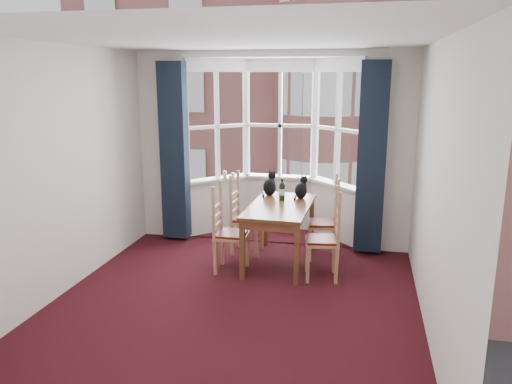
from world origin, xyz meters
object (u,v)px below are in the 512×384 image
(chair_right_near, at_px, (329,242))
(wine_bottle, at_px, (282,190))
(dining_table, at_px, (280,212))
(candle_tall, at_px, (225,175))
(chair_left_near, at_px, (225,235))
(cat_right, at_px, (301,189))
(candle_short, at_px, (233,175))
(chair_right_far, at_px, (329,224))
(chair_left_far, at_px, (241,220))
(cat_left, at_px, (270,186))

(chair_right_near, bearing_deg, wine_bottle, 138.18)
(dining_table, relative_size, chair_right_near, 1.58)
(chair_right_near, bearing_deg, candle_tall, 138.76)
(chair_left_near, relative_size, wine_bottle, 2.94)
(chair_left_near, relative_size, cat_right, 2.83)
(chair_left_near, bearing_deg, cat_right, 44.15)
(candle_tall, xyz_separation_m, candle_short, (0.13, 0.03, -0.01))
(chair_right_far, height_order, wine_bottle, wine_bottle)
(cat_right, bearing_deg, dining_table, -117.03)
(chair_left_far, height_order, cat_left, cat_left)
(chair_right_far, relative_size, candle_tall, 7.87)
(wine_bottle, xyz_separation_m, candle_tall, (-1.06, 0.92, -0.01))
(dining_table, relative_size, candle_tall, 12.45)
(cat_left, distance_m, wine_bottle, 0.35)
(chair_left_near, bearing_deg, wine_bottle, 46.24)
(chair_left_near, distance_m, chair_right_far, 1.47)
(dining_table, bearing_deg, chair_left_near, -147.61)
(chair_left_far, bearing_deg, wine_bottle, -4.56)
(chair_left_far, bearing_deg, cat_left, 31.37)
(dining_table, distance_m, chair_left_near, 0.80)
(candle_short, bearing_deg, cat_right, -33.05)
(wine_bottle, bearing_deg, dining_table, -85.76)
(chair_right_near, height_order, chair_right_far, same)
(wine_bottle, bearing_deg, chair_left_far, 175.44)
(chair_left_far, bearing_deg, candle_short, 111.31)
(wine_bottle, bearing_deg, chair_right_far, 8.20)
(chair_right_far, xyz_separation_m, cat_left, (-0.86, 0.18, 0.46))
(dining_table, distance_m, wine_bottle, 0.34)
(wine_bottle, distance_m, candle_tall, 1.41)
(candle_tall, bearing_deg, chair_left_near, -74.47)
(chair_right_near, height_order, wine_bottle, wine_bottle)
(chair_right_near, distance_m, cat_right, 1.03)
(dining_table, height_order, cat_right, cat_right)
(cat_left, bearing_deg, cat_right, -10.81)
(chair_left_near, distance_m, chair_right_near, 1.33)
(dining_table, relative_size, wine_bottle, 4.64)
(candle_short, bearing_deg, chair_left_far, -68.69)
(chair_right_near, bearing_deg, chair_left_near, -178.70)
(cat_left, relative_size, candle_tall, 3.05)
(chair_left_near, distance_m, candle_short, 1.69)
(cat_left, distance_m, candle_short, 0.99)
(chair_right_far, bearing_deg, candle_short, 151.57)
(chair_left_near, bearing_deg, cat_left, 66.19)
(chair_left_far, distance_m, candle_tall, 1.10)
(cat_right, distance_m, candle_short, 1.40)
(chair_right_near, xyz_separation_m, cat_left, (-0.92, 0.90, 0.46))
(cat_left, xyz_separation_m, candle_tall, (-0.85, 0.65, -0.01))
(chair_right_far, relative_size, cat_left, 2.58)
(chair_right_near, relative_size, candle_tall, 7.87)
(dining_table, xyz_separation_m, chair_left_near, (-0.65, -0.41, -0.23))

